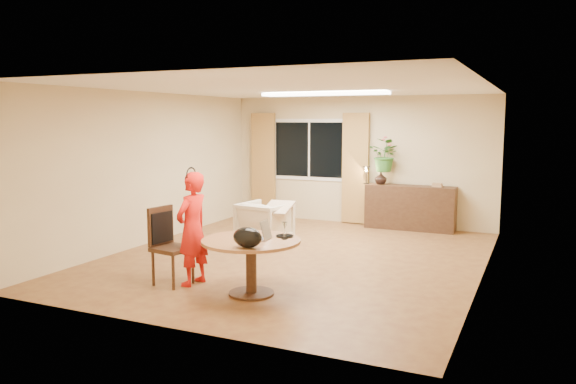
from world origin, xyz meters
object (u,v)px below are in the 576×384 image
(dining_chair, at_px, (173,246))
(child, at_px, (192,229))
(dining_table, at_px, (251,251))
(sideboard, at_px, (410,208))
(armchair, at_px, (265,222))

(dining_chair, bearing_deg, child, 35.61)
(dining_table, relative_size, child, 0.82)
(dining_table, xyz_separation_m, sideboard, (0.88, 4.92, -0.11))
(dining_table, xyz_separation_m, dining_chair, (-1.12, -0.05, -0.04))
(dining_table, height_order, child, child)
(armchair, bearing_deg, child, 103.73)
(child, distance_m, sideboard, 5.17)
(child, xyz_separation_m, armchair, (-0.26, 2.58, -0.37))
(dining_chair, height_order, armchair, dining_chair)
(child, bearing_deg, sideboard, 165.01)
(dining_table, relative_size, sideboard, 0.70)
(armchair, bearing_deg, sideboard, -123.79)
(dining_chair, distance_m, child, 0.35)
(child, height_order, sideboard, child)
(dining_table, bearing_deg, dining_chair, -177.62)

